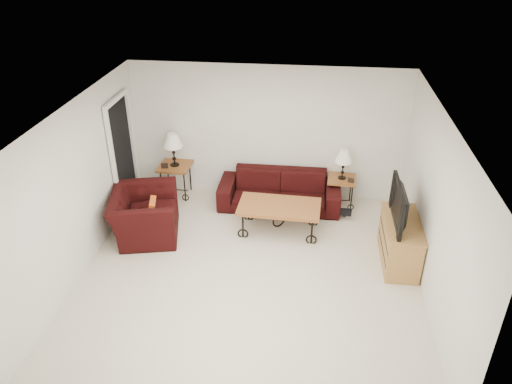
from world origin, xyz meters
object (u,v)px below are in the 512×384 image
tv_stand (400,242)px  backpack (345,207)px  sofa (279,190)px  armchair (145,214)px  side_table_left (176,180)px  side_table_right (341,191)px  coffee_table (279,218)px  lamp_right (343,165)px  lamp_left (173,150)px  television (405,205)px

tv_stand → backpack: size_ratio=2.84×
sofa → armchair: 2.47m
side_table_left → side_table_right: side_table_left is taller
side_table_left → armchair: (-0.16, -1.39, 0.07)m
coffee_table → backpack: 1.28m
armchair → side_table_right: bearing=-79.7°
side_table_left → lamp_right: (3.11, -0.00, 0.51)m
side_table_right → backpack: bearing=-80.2°
lamp_left → coffee_table: (2.05, -1.03, -0.69)m
sofa → backpack: size_ratio=5.32×
armchair → television: size_ratio=1.13×
sofa → coffee_table: 0.85m
side_table_left → armchair: 1.40m
tv_stand → television: (-0.02, 0.00, 0.66)m
sofa → tv_stand: (1.96, -1.46, 0.03)m
lamp_right → coffee_table: bearing=-135.8°
side_table_right → lamp_left: 3.18m
coffee_table → armchair: size_ratio=1.14×
tv_stand → backpack: (-0.76, 1.20, -0.15)m
lamp_left → armchair: size_ratio=0.53×
side_table_left → coffee_table: bearing=-26.7°
television → lamp_left: bearing=-112.7°
side_table_left → television: (3.93, -1.64, 0.69)m
lamp_left → backpack: bearing=-7.9°
coffee_table → armchair: 2.24m
sofa → side_table_right: bearing=9.1°
side_table_right → lamp_left: (-3.11, 0.00, 0.67)m
lamp_right → backpack: size_ratio=1.33×
coffee_table → sofa: bearing=94.1°
side_table_right → lamp_left: bearing=180.0°
sofa → coffee_table: (0.06, -0.85, -0.07)m
lamp_left → tv_stand: lamp_left is taller
lamp_right → television: (0.82, -1.64, 0.18)m
television → coffee_table: bearing=-108.0°
television → backpack: 1.62m
lamp_right → coffee_table: 1.58m
sofa → side_table_right: (1.12, 0.18, -0.05)m
armchair → lamp_left: bearing=-19.3°
side_table_right → backpack: size_ratio=1.33×
lamp_right → side_table_right: bearing=0.0°
coffee_table → tv_stand: bearing=-17.9°
sofa → side_table_right: 1.13m
coffee_table → backpack: (1.13, 0.59, -0.05)m
side_table_right → lamp_left: size_ratio=0.87×
side_table_right → tv_stand: size_ratio=0.47×
side_table_right → backpack: 0.46m
lamp_left → coffee_table: lamp_left is taller
lamp_left → coffee_table: size_ratio=0.47×
side_table_left → backpack: size_ratio=1.53×
sofa → lamp_right: bearing=9.1°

